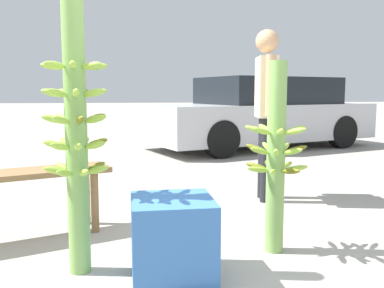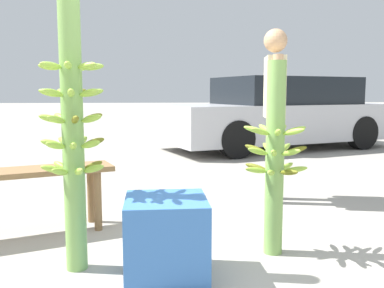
% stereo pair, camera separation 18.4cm
% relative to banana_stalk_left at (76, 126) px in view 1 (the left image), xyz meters
% --- Properties ---
extents(ground_plane, '(80.00, 80.00, 0.00)m').
position_rel_banana_stalk_left_xyz_m(ground_plane, '(0.68, -0.31, -0.88)').
color(ground_plane, '#9E998E').
extents(banana_stalk_left, '(0.39, 0.39, 1.74)m').
position_rel_banana_stalk_left_xyz_m(banana_stalk_left, '(0.00, 0.00, 0.00)').
color(banana_stalk_left, '#7AA851').
rests_on(banana_stalk_left, ground_plane).
extents(banana_stalk_center, '(0.43, 0.43, 1.28)m').
position_rel_banana_stalk_left_xyz_m(banana_stalk_center, '(1.27, 0.14, -0.23)').
color(banana_stalk_center, '#7AA851').
rests_on(banana_stalk_center, ground_plane).
extents(vendor_person, '(0.24, 0.58, 1.67)m').
position_rel_banana_stalk_left_xyz_m(vendor_person, '(1.65, 1.49, 0.13)').
color(vendor_person, black).
rests_on(vendor_person, ground_plane).
extents(market_bench, '(1.48, 0.82, 0.50)m').
position_rel_banana_stalk_left_xyz_m(market_bench, '(-0.56, 0.64, -0.46)').
color(market_bench, olive).
rests_on(market_bench, ground_plane).
extents(parked_car, '(4.73, 3.09, 1.35)m').
position_rel_banana_stalk_left_xyz_m(parked_car, '(2.90, 5.43, -0.23)').
color(parked_car, '#B7B7BC').
rests_on(parked_car, ground_plane).
extents(produce_crate, '(0.47, 0.47, 0.47)m').
position_rel_banana_stalk_left_xyz_m(produce_crate, '(0.54, -0.16, -0.65)').
color(produce_crate, '#386BB2').
rests_on(produce_crate, ground_plane).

